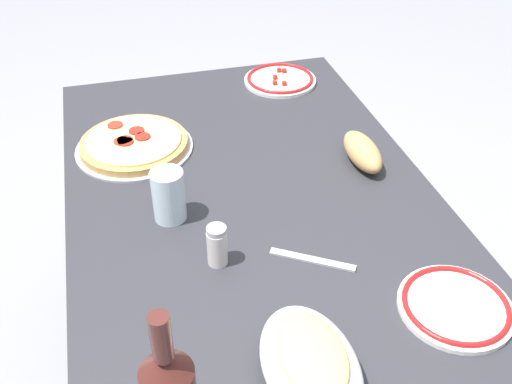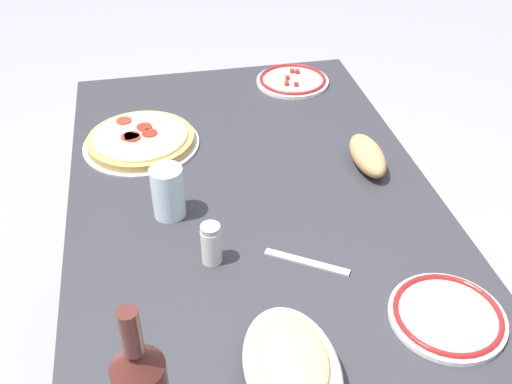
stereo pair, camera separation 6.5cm
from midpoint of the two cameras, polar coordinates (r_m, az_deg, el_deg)
dining_table at (r=1.38m, az=-1.35°, el=-5.02°), size 1.35×0.81×0.72m
pepperoni_pizza at (r=1.50m, az=-12.85°, el=4.48°), size 0.29×0.29×0.03m
baked_pasta_dish at (r=0.95m, az=3.24°, el=-16.07°), size 0.24×0.15×0.08m
water_glass at (r=1.25m, az=-9.89°, el=-0.25°), size 0.07×0.07×0.12m
side_plate_near at (r=1.12m, az=17.02°, el=-10.44°), size 0.20×0.20×0.02m
side_plate_far at (r=1.79m, az=1.27°, el=10.74°), size 0.21×0.21×0.02m
bread_loaf at (r=1.43m, az=8.91°, el=3.83°), size 0.17×0.07×0.06m
spice_shaker at (r=1.13m, az=-5.39°, el=-5.17°), size 0.04×0.04×0.09m
fork_right at (r=1.16m, az=3.85°, el=-6.54°), size 0.11×0.15×0.00m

